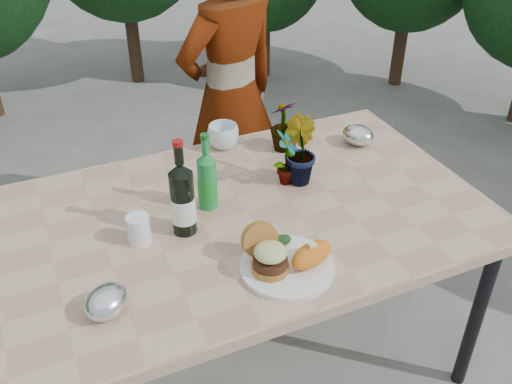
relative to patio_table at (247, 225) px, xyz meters
name	(u,v)px	position (x,y,z in m)	size (l,w,h in m)	color
ground	(248,360)	(0.00, 0.00, -0.69)	(80.00, 80.00, 0.00)	#64635F
patio_table	(247,225)	(0.00, 0.00, 0.00)	(1.60, 1.00, 0.75)	tan
dinner_plate	(287,267)	(0.00, -0.31, 0.06)	(0.28, 0.28, 0.01)	white
burger_stack	(268,254)	(-0.06, -0.29, 0.12)	(0.11, 0.16, 0.11)	#B7722D
sweet_potato	(312,255)	(0.07, -0.33, 0.10)	(0.15, 0.08, 0.06)	orange
grilled_veg	(279,242)	(0.02, -0.22, 0.09)	(0.08, 0.05, 0.03)	olive
wine_bottle	(183,200)	(-0.22, -0.01, 0.18)	(0.08, 0.08, 0.33)	black
sparkling_water	(207,181)	(-0.10, 0.08, 0.16)	(0.07, 0.07, 0.27)	#198B3A
plastic_cup	(139,229)	(-0.36, -0.01, 0.10)	(0.07, 0.07, 0.10)	white
seedling_left	(286,158)	(0.20, 0.10, 0.16)	(0.11, 0.08, 0.21)	#1D551D
seedling_mid	(299,151)	(0.25, 0.11, 0.18)	(0.13, 0.11, 0.24)	#275D1F
seedling_right	(285,125)	(0.30, 0.33, 0.16)	(0.12, 0.12, 0.21)	#245D1F
blue_bowl	(223,136)	(0.09, 0.44, 0.11)	(0.12, 0.12, 0.10)	white
foil_packet_left	(107,301)	(-0.52, -0.27, 0.10)	(0.13, 0.11, 0.08)	silver
foil_packet_right	(358,135)	(0.59, 0.25, 0.10)	(0.13, 0.11, 0.08)	silver
person	(231,98)	(0.27, 0.82, 0.07)	(0.56, 0.37, 1.53)	#976B4B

